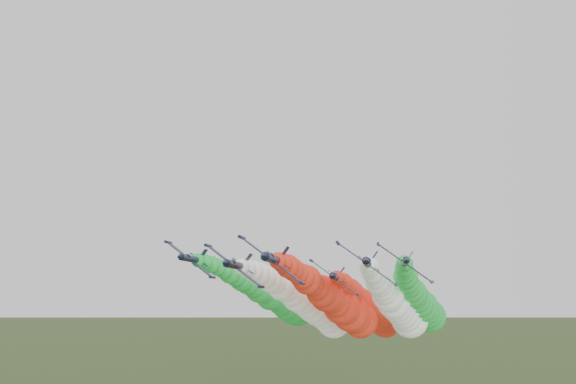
{
  "coord_description": "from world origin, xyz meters",
  "views": [
    {
      "loc": [
        8.23,
        -81.11,
        35.3
      ],
      "look_at": [
        -7.45,
        8.98,
        52.49
      ],
      "focal_mm": 35.0,
      "sensor_mm": 36.0,
      "label": 1
    }
  ],
  "objects_px": {
    "jet_inner_left": "(312,306)",
    "jet_outer_left": "(275,298)",
    "jet_lead": "(340,305)",
    "jet_inner_right": "(398,306)",
    "jet_trail": "(372,310)",
    "jet_outer_right": "(421,303)"
  },
  "relations": [
    {
      "from": "jet_inner_left",
      "to": "jet_trail",
      "type": "bearing_deg",
      "value": 57.53
    },
    {
      "from": "jet_inner_left",
      "to": "jet_outer_left",
      "type": "relative_size",
      "value": 1.01
    },
    {
      "from": "jet_inner_left",
      "to": "jet_inner_right",
      "type": "xyz_separation_m",
      "value": [
        20.22,
        2.59,
        0.05
      ]
    },
    {
      "from": "jet_outer_left",
      "to": "jet_outer_right",
      "type": "height_order",
      "value": "jet_outer_left"
    },
    {
      "from": "jet_lead",
      "to": "jet_outer_left",
      "type": "height_order",
      "value": "jet_outer_left"
    },
    {
      "from": "jet_lead",
      "to": "jet_outer_left",
      "type": "relative_size",
      "value": 1.0
    },
    {
      "from": "jet_lead",
      "to": "jet_trail",
      "type": "height_order",
      "value": "jet_lead"
    },
    {
      "from": "jet_inner_left",
      "to": "jet_lead",
      "type": "bearing_deg",
      "value": -47.11
    },
    {
      "from": "jet_lead",
      "to": "jet_inner_right",
      "type": "distance_m",
      "value": 16.61
    },
    {
      "from": "jet_lead",
      "to": "jet_inner_left",
      "type": "distance_m",
      "value": 10.81
    },
    {
      "from": "jet_inner_right",
      "to": "jet_outer_left",
      "type": "height_order",
      "value": "jet_outer_left"
    },
    {
      "from": "jet_outer_left",
      "to": "jet_inner_right",
      "type": "bearing_deg",
      "value": -17.34
    },
    {
      "from": "jet_inner_right",
      "to": "jet_outer_left",
      "type": "relative_size",
      "value": 1.01
    },
    {
      "from": "jet_outer_left",
      "to": "jet_trail",
      "type": "bearing_deg",
      "value": 18.95
    },
    {
      "from": "jet_inner_left",
      "to": "jet_inner_right",
      "type": "height_order",
      "value": "jet_inner_right"
    },
    {
      "from": "jet_inner_right",
      "to": "jet_trail",
      "type": "bearing_deg",
      "value": 109.81
    },
    {
      "from": "jet_lead",
      "to": "jet_trail",
      "type": "distance_m",
      "value": 29.83
    },
    {
      "from": "jet_inner_right",
      "to": "jet_outer_left",
      "type": "xyz_separation_m",
      "value": [
        -31.93,
        9.97,
        1.91
      ]
    },
    {
      "from": "jet_lead",
      "to": "jet_inner_left",
      "type": "xyz_separation_m",
      "value": [
        -7.36,
        7.92,
        -0.38
      ]
    },
    {
      "from": "jet_lead",
      "to": "jet_inner_right",
      "type": "xyz_separation_m",
      "value": [
        12.86,
        10.51,
        -0.33
      ]
    },
    {
      "from": "jet_outer_left",
      "to": "jet_outer_right",
      "type": "xyz_separation_m",
      "value": [
        37.85,
        -0.2,
        -1.27
      ]
    },
    {
      "from": "jet_inner_right",
      "to": "jet_trail",
      "type": "relative_size",
      "value": 1.0
    }
  ]
}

